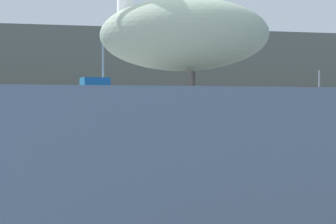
# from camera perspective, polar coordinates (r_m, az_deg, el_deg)

# --- Properties ---
(hillside_backdrop) EXTENTS (140.00, 13.50, 9.73)m
(hillside_backdrop) POSITION_cam_1_polar(r_m,az_deg,el_deg) (69.88, -12.01, 3.59)
(hillside_backdrop) COLOR #7F755B
(hillside_backdrop) RESTS_ON ground
(pier_dock) EXTENTS (2.45, 3.09, 0.87)m
(pier_dock) POSITION_cam_1_polar(r_m,az_deg,el_deg) (3.41, 1.49, -5.88)
(pier_dock) COLOR gray
(pier_dock) RESTS_ON ground
(pelican) EXTENTS (1.30, 0.79, 0.89)m
(pelican) POSITION_cam_1_polar(r_m,az_deg,el_deg) (3.42, 1.26, 7.74)
(pelican) COLOR gray
(pelican) RESTS_ON pier_dock
(fishing_boat_yellow) EXTENTS (4.70, 2.27, 5.41)m
(fishing_boat_yellow) POSITION_cam_1_polar(r_m,az_deg,el_deg) (35.18, -8.18, 0.60)
(fishing_boat_yellow) COLOR yellow
(fishing_boat_yellow) RESTS_ON ground
(fishing_boat_white) EXTENTS (5.06, 2.89, 4.01)m
(fishing_boat_white) POSITION_cam_1_polar(r_m,az_deg,el_deg) (49.37, 12.89, 0.42)
(fishing_boat_white) COLOR white
(fishing_boat_white) RESTS_ON ground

